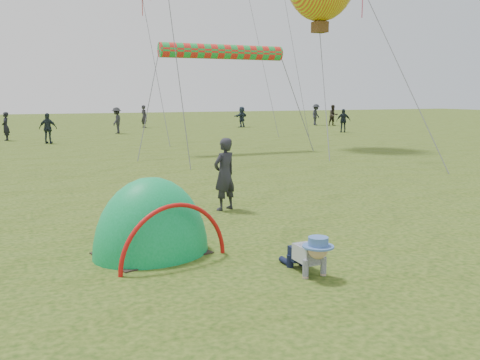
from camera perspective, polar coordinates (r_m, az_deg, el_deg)
name	(u,v)px	position (r m, az deg, el deg)	size (l,w,h in m)	color
ground	(318,265)	(8.25, 8.30, -8.99)	(140.00, 140.00, 0.00)	#1B390C
crawling_toddler	(309,253)	(7.77, 7.42, -7.74)	(0.56, 0.80, 0.61)	black
popup_tent	(152,253)	(8.87, -9.39, -7.72)	(1.93, 1.59, 2.50)	#04943B
standing_adult	(224,174)	(11.82, -1.67, 0.62)	(0.59, 0.39, 1.61)	#24232B
crowd_person_0	(6,126)	(32.73, -23.72, 5.26)	(0.58, 0.38, 1.59)	black
crowd_person_1	(333,115)	(45.19, 9.92, 6.81)	(0.83, 0.65, 1.71)	#2A241F
crowd_person_2	(48,128)	(29.89, -19.80, 5.21)	(0.94, 0.39, 1.60)	#212B33
crowd_person_3	(117,120)	(36.41, -13.01, 6.21)	(1.12, 0.64, 1.73)	#292A2F
crowd_person_5	(242,117)	(42.52, 0.18, 6.75)	(1.51, 0.48, 1.63)	#293548
crowd_person_6	(144,116)	(42.40, -10.19, 6.69)	(0.64, 0.42, 1.75)	#28262E
crowd_person_8	(343,121)	(37.20, 10.98, 6.23)	(0.93, 0.39, 1.59)	black
crowd_person_9	(316,115)	(45.66, 8.10, 6.92)	(1.15, 0.66, 1.78)	#282930
rainbow_tube_kite	(222,52)	(24.19, -1.89, 13.51)	(0.64, 0.64, 5.70)	red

